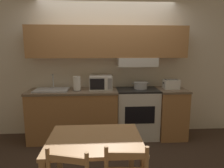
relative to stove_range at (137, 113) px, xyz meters
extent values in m
plane|color=#3D2D23|center=(-0.54, 0.26, -0.46)|extent=(16.00, 16.00, 0.00)
cube|color=silver|center=(-0.54, 0.29, 0.81)|extent=(5.24, 0.05, 2.55)
cube|color=#B27A47|center=(-0.54, 0.10, 1.31)|extent=(2.84, 0.32, 0.56)
cube|color=white|center=(0.00, 0.10, 0.95)|extent=(0.71, 0.34, 0.16)
cube|color=#B27A47|center=(-1.17, -0.02, -0.02)|extent=(1.56, 0.57, 0.88)
cube|color=#75604C|center=(-1.17, -0.02, 0.44)|extent=(1.58, 0.59, 0.04)
cube|color=#B27A47|center=(0.64, -0.02, -0.02)|extent=(0.49, 0.57, 0.88)
cube|color=#75604C|center=(0.64, -0.02, 0.44)|extent=(0.51, 0.59, 0.04)
cube|color=white|center=(0.00, 0.00, -0.02)|extent=(0.75, 0.53, 0.89)
cube|color=black|center=(0.00, 0.00, 0.44)|extent=(0.75, 0.53, 0.03)
cube|color=black|center=(0.00, -0.27, 0.05)|extent=(0.52, 0.01, 0.31)
cylinder|color=black|center=(-0.17, -0.10, 0.46)|extent=(0.10, 0.10, 0.01)
cylinder|color=black|center=(0.17, -0.10, 0.46)|extent=(0.10, 0.10, 0.01)
cylinder|color=black|center=(-0.17, 0.11, 0.46)|extent=(0.10, 0.10, 0.01)
cylinder|color=black|center=(0.17, 0.11, 0.46)|extent=(0.10, 0.10, 0.01)
cylinder|color=#B7BABF|center=(0.06, 0.04, 0.52)|extent=(0.25, 0.25, 0.13)
torus|color=#B7BABF|center=(0.06, 0.04, 0.58)|extent=(0.26, 0.26, 0.01)
cylinder|color=#B7BABF|center=(-0.08, 0.04, 0.56)|extent=(0.05, 0.01, 0.01)
cylinder|color=#B7BABF|center=(0.21, 0.04, 0.56)|extent=(0.05, 0.01, 0.01)
cube|color=white|center=(-0.67, 0.06, 0.58)|extent=(0.41, 0.37, 0.25)
cube|color=black|center=(-0.74, -0.13, 0.58)|extent=(0.25, 0.01, 0.19)
cube|color=gray|center=(-0.52, -0.13, 0.58)|extent=(0.07, 0.01, 0.19)
cube|color=white|center=(0.63, 0.01, 0.54)|extent=(0.28, 0.21, 0.17)
cube|color=black|center=(0.48, 0.01, 0.57)|extent=(0.01, 0.02, 0.02)
cube|color=black|center=(0.53, 0.01, 0.63)|extent=(0.04, 0.14, 0.01)
cube|color=black|center=(0.59, 0.01, 0.63)|extent=(0.04, 0.14, 0.01)
cube|color=black|center=(0.66, 0.01, 0.63)|extent=(0.04, 0.14, 0.01)
cube|color=black|center=(0.72, 0.01, 0.63)|extent=(0.04, 0.14, 0.01)
cube|color=#B7BABF|center=(-1.54, -0.02, 0.47)|extent=(0.59, 0.40, 0.02)
cube|color=#4C4F54|center=(-1.54, -0.04, 0.48)|extent=(0.50, 0.30, 0.01)
cylinder|color=#B7BABF|center=(-1.54, 0.13, 0.61)|extent=(0.02, 0.02, 0.25)
cylinder|color=#B7BABF|center=(-1.54, 0.07, 0.73)|extent=(0.02, 0.12, 0.02)
cylinder|color=black|center=(-1.09, -0.05, 0.46)|extent=(0.14, 0.14, 0.01)
cylinder|color=white|center=(-1.09, -0.05, 0.59)|extent=(0.13, 0.13, 0.25)
cube|color=tan|center=(-0.75, -1.60, 0.26)|extent=(0.97, 0.75, 0.04)
cube|color=tan|center=(-1.20, -1.26, -0.11)|extent=(0.06, 0.06, 0.70)
cube|color=tan|center=(-0.30, -1.26, -0.11)|extent=(0.06, 0.06, 0.70)
cube|color=tan|center=(-0.97, -2.03, 0.30)|extent=(0.34, 0.11, 0.06)
cube|color=tan|center=(-0.47, -2.00, 0.30)|extent=(0.34, 0.05, 0.06)
camera|label=1|loc=(-0.70, -3.54, 1.20)|focal=32.00mm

